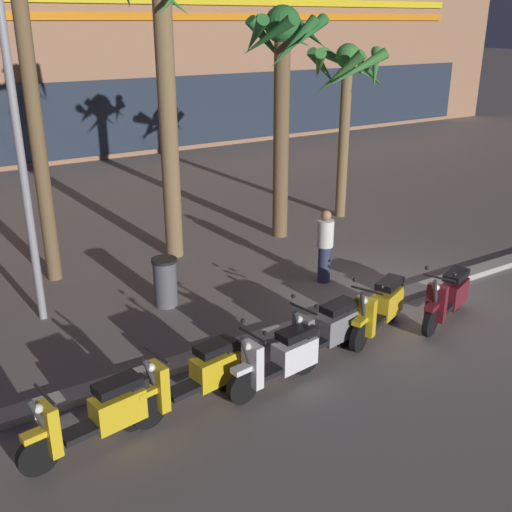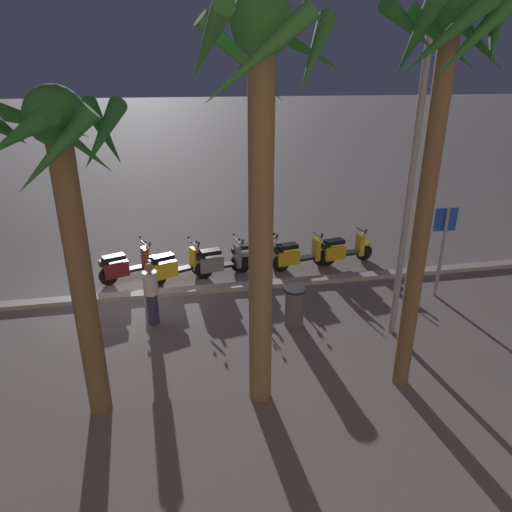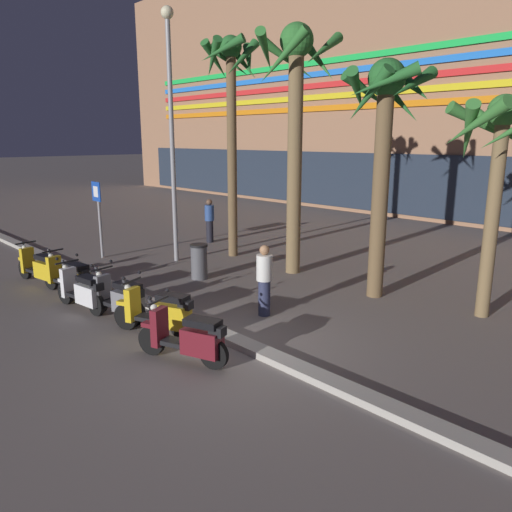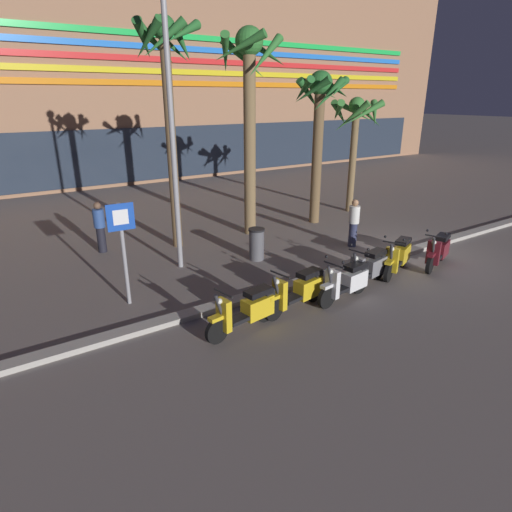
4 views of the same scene
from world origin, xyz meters
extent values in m
plane|color=slate|center=(0.00, 0.00, 0.00)|extent=(200.00, 200.00, 0.00)
cube|color=#ADA89E|center=(0.00, 0.12, 0.06)|extent=(60.00, 0.36, 0.12)
cube|color=#9E7051|center=(-3.79, 20.83, 6.74)|extent=(50.39, 10.50, 13.49)
cube|color=orange|center=(-3.79, 15.51, 5.22)|extent=(42.83, 0.10, 0.28)
cube|color=yellow|center=(-3.79, 15.51, 5.80)|extent=(42.83, 0.10, 0.28)
cube|color=red|center=(-3.79, 15.51, 6.37)|extent=(42.83, 0.10, 0.28)
cube|color=#287AEA|center=(-3.79, 15.51, 6.95)|extent=(42.83, 0.10, 0.28)
cube|color=#23CC51|center=(-3.79, 15.51, 7.52)|extent=(42.83, 0.10, 0.28)
cube|color=#283342|center=(-3.79, 15.52, 1.60)|extent=(45.35, 0.12, 2.80)
cylinder|color=black|center=(-7.11, -1.15, 0.26)|extent=(0.53, 0.18, 0.52)
cylinder|color=black|center=(-5.83, -0.95, 0.26)|extent=(0.53, 0.18, 0.52)
cube|color=black|center=(-6.52, -1.06, 0.32)|extent=(0.64, 0.37, 0.08)
cube|color=gold|center=(-6.05, -0.98, 0.42)|extent=(0.72, 0.42, 0.42)
cube|color=black|center=(-6.03, -0.98, 0.76)|extent=(0.64, 0.39, 0.12)
cube|color=gold|center=(-6.93, -1.12, 0.55)|extent=(0.19, 0.36, 0.66)
cube|color=gold|center=(-7.11, -1.15, 0.55)|extent=(0.34, 0.21, 0.08)
cylinder|color=#333338|center=(-7.01, -1.13, 0.70)|extent=(0.29, 0.11, 0.69)
cylinder|color=black|center=(-6.93, -1.12, 1.02)|extent=(0.13, 0.56, 0.04)
sphere|color=white|center=(-7.03, -1.14, 0.88)|extent=(0.12, 0.12, 0.12)
cube|color=black|center=(-5.75, -0.94, 0.66)|extent=(0.27, 0.23, 0.16)
cylinder|color=black|center=(-5.65, -1.01, 0.26)|extent=(0.53, 0.18, 0.52)
cylinder|color=black|center=(-4.33, -0.79, 0.26)|extent=(0.53, 0.18, 0.52)
cube|color=black|center=(-5.04, -0.91, 0.32)|extent=(0.64, 0.37, 0.08)
cube|color=gold|center=(-4.54, -0.83, 0.43)|extent=(0.72, 0.43, 0.43)
cube|color=black|center=(-4.53, -0.83, 0.78)|extent=(0.64, 0.39, 0.12)
cube|color=gold|center=(-5.48, -0.98, 0.55)|extent=(0.19, 0.36, 0.66)
cube|color=gold|center=(-5.65, -1.01, 0.55)|extent=(0.34, 0.21, 0.08)
cylinder|color=#333338|center=(-5.55, -1.00, 0.70)|extent=(0.29, 0.12, 0.69)
cylinder|color=black|center=(-5.48, -0.98, 1.02)|extent=(0.13, 0.56, 0.04)
sphere|color=white|center=(-5.57, -1.00, 0.88)|extent=(0.12, 0.12, 0.12)
cube|color=black|center=(-4.25, -0.78, 0.68)|extent=(0.27, 0.24, 0.16)
cylinder|color=black|center=(-4.31, -1.21, 0.26)|extent=(0.53, 0.17, 0.52)
cylinder|color=black|center=(-3.11, -1.06, 0.26)|extent=(0.53, 0.17, 0.52)
cube|color=black|center=(-3.76, -1.14, 0.32)|extent=(0.63, 0.35, 0.08)
cube|color=white|center=(-3.33, -1.09, 0.42)|extent=(0.72, 0.40, 0.43)
cube|color=black|center=(-3.31, -1.09, 0.77)|extent=(0.63, 0.37, 0.12)
cube|color=white|center=(-4.14, -1.19, 0.55)|extent=(0.18, 0.36, 0.66)
cube|color=white|center=(-4.31, -1.21, 0.55)|extent=(0.34, 0.20, 0.08)
cylinder|color=#333338|center=(-4.21, -1.20, 0.70)|extent=(0.29, 0.11, 0.69)
cylinder|color=black|center=(-4.14, -1.19, 1.02)|extent=(0.11, 0.56, 0.04)
sphere|color=white|center=(-4.23, -1.20, 0.88)|extent=(0.12, 0.12, 0.12)
cube|color=black|center=(-3.03, -1.05, 0.67)|extent=(0.26, 0.23, 0.16)
sphere|color=black|center=(-4.08, -1.43, 1.14)|extent=(0.07, 0.07, 0.07)
sphere|color=black|center=(-4.15, -0.95, 1.14)|extent=(0.07, 0.07, 0.07)
cylinder|color=black|center=(-3.23, -0.94, 0.26)|extent=(0.53, 0.19, 0.52)
cylinder|color=black|center=(-2.04, -0.73, 0.26)|extent=(0.53, 0.19, 0.52)
cube|color=black|center=(-2.69, -0.84, 0.32)|extent=(0.64, 0.38, 0.08)
cube|color=slate|center=(-2.26, -0.77, 0.43)|extent=(0.73, 0.44, 0.44)
cube|color=black|center=(-2.24, -0.76, 0.79)|extent=(0.64, 0.40, 0.12)
cube|color=slate|center=(-3.05, -0.91, 0.55)|extent=(0.20, 0.36, 0.66)
cube|color=slate|center=(-3.23, -0.94, 0.55)|extent=(0.34, 0.21, 0.08)
cylinder|color=#333338|center=(-3.13, -0.92, 0.70)|extent=(0.29, 0.12, 0.69)
cylinder|color=black|center=(-3.05, -0.91, 1.02)|extent=(0.14, 0.56, 0.04)
sphere|color=white|center=(-3.15, -0.93, 0.88)|extent=(0.12, 0.12, 0.12)
cube|color=black|center=(-1.97, -0.71, 0.69)|extent=(0.27, 0.24, 0.16)
sphere|color=black|center=(-2.99, -1.14, 1.14)|extent=(0.07, 0.07, 0.07)
sphere|color=black|center=(-3.07, -0.67, 1.14)|extent=(0.07, 0.07, 0.07)
cylinder|color=black|center=(-1.95, -0.99, 0.26)|extent=(0.52, 0.29, 0.52)
cylinder|color=black|center=(-0.74, -0.48, 0.26)|extent=(0.52, 0.29, 0.52)
cube|color=black|center=(-1.39, -0.75, 0.32)|extent=(0.66, 0.49, 0.08)
cube|color=gold|center=(-0.94, -0.57, 0.44)|extent=(0.75, 0.56, 0.45)
cube|color=black|center=(-0.92, -0.56, 0.81)|extent=(0.67, 0.51, 0.12)
cube|color=gold|center=(-1.79, -0.92, 0.55)|extent=(0.26, 0.37, 0.66)
cube|color=gold|center=(-1.95, -0.99, 0.55)|extent=(0.36, 0.27, 0.08)
cylinder|color=#333338|center=(-1.86, -0.95, 0.70)|extent=(0.29, 0.17, 0.69)
cylinder|color=black|center=(-1.79, -0.92, 1.02)|extent=(0.25, 0.53, 0.04)
sphere|color=white|center=(-1.88, -0.96, 0.88)|extent=(0.12, 0.12, 0.12)
cube|color=black|center=(-0.67, -0.45, 0.71)|extent=(0.30, 0.28, 0.16)
sphere|color=black|center=(-1.68, -1.13, 1.14)|extent=(0.07, 0.07, 0.07)
sphere|color=black|center=(-1.86, -0.69, 1.14)|extent=(0.07, 0.07, 0.07)
cylinder|color=black|center=(-0.58, -1.25, 0.26)|extent=(0.52, 0.27, 0.52)
cylinder|color=black|center=(0.60, -0.81, 0.26)|extent=(0.52, 0.27, 0.52)
cube|color=black|center=(-0.04, -1.05, 0.32)|extent=(0.66, 0.47, 0.08)
cube|color=maroon|center=(0.40, -0.89, 0.43)|extent=(0.75, 0.54, 0.43)
cube|color=black|center=(0.41, -0.88, 0.77)|extent=(0.67, 0.49, 0.12)
cube|color=maroon|center=(-0.41, -1.19, 0.55)|extent=(0.25, 0.37, 0.66)
cube|color=maroon|center=(-0.58, -1.25, 0.55)|extent=(0.36, 0.26, 0.08)
cylinder|color=#333338|center=(-0.49, -1.22, 0.70)|extent=(0.29, 0.16, 0.69)
cylinder|color=black|center=(-0.41, -1.19, 1.02)|extent=(0.23, 0.54, 0.04)
sphere|color=white|center=(-0.51, -1.22, 0.88)|extent=(0.12, 0.12, 0.12)
cube|color=black|center=(0.68, -0.78, 0.67)|extent=(0.29, 0.27, 0.16)
sphere|color=black|center=(-0.31, -1.41, 1.14)|extent=(0.07, 0.07, 0.07)
sphere|color=black|center=(-0.48, -0.96, 1.14)|extent=(0.07, 0.07, 0.07)
cylinder|color=#939399|center=(-7.99, 1.51, 1.20)|extent=(0.09, 0.09, 2.40)
cube|color=#1947B7|center=(-8.00, 1.46, 2.10)|extent=(0.60, 0.05, 0.60)
cube|color=white|center=(-8.00, 1.44, 2.10)|extent=(0.33, 0.03, 0.33)
cylinder|color=olive|center=(-2.62, 4.61, 3.07)|extent=(0.40, 0.40, 6.15)
sphere|color=#337A33|center=(-2.62, 4.61, 6.15)|extent=(0.87, 0.87, 0.87)
cone|color=#337A33|center=(-1.86, 4.76, 5.85)|extent=(0.59, 1.71, 1.04)
cone|color=#337A33|center=(-2.43, 5.27, 5.70)|extent=(1.56, 0.71, 1.31)
cone|color=#337A33|center=(-3.26, 4.98, 5.78)|extent=(1.05, 1.55, 1.17)
cone|color=#337A33|center=(-3.27, 4.14, 5.90)|extent=(1.23, 1.56, 0.95)
cone|color=#337A33|center=(-2.48, 3.97, 5.67)|extent=(1.53, 0.58, 1.36)
cylinder|color=brown|center=(-5.34, 4.72, 3.17)|extent=(0.30, 0.30, 6.33)
sphere|color=#286B2D|center=(-5.34, 4.72, 6.33)|extent=(0.65, 0.65, 0.65)
cone|color=#286B2D|center=(-4.82, 4.69, 5.95)|extent=(0.35, 1.24, 1.17)
cone|color=#286B2D|center=(-5.01, 5.14, 5.96)|extent=(1.15, 0.99, 1.15)
cone|color=#286B2D|center=(-5.38, 5.23, 5.95)|extent=(1.24, 0.37, 1.18)
cone|color=#286B2D|center=(-5.82, 5.05, 6.02)|extent=(0.97, 1.24, 1.05)
cone|color=#286B2D|center=(-5.87, 4.56, 5.99)|extent=(0.64, 1.31, 1.10)
cone|color=#286B2D|center=(-5.56, 4.21, 5.99)|extent=(1.29, 0.76, 1.10)
cone|color=#286B2D|center=(-5.04, 4.14, 6.16)|extent=(1.38, 0.90, 0.81)
cylinder|color=olive|center=(2.57, 4.93, 2.12)|extent=(0.28, 0.28, 4.23)
sphere|color=#3D8438|center=(2.57, 4.93, 4.23)|extent=(0.62, 0.62, 0.62)
cone|color=#3D8438|center=(3.24, 4.96, 3.89)|extent=(0.35, 1.51, 1.12)
cone|color=#3D8438|center=(3.04, 5.48, 3.97)|extent=(1.37, 1.23, 0.97)
cone|color=#3D8438|center=(2.30, 5.55, 3.89)|extent=(1.48, 0.87, 1.12)
cone|color=#3D8438|center=(1.97, 5.35, 3.99)|extent=(1.13, 1.46, 0.93)
cone|color=#3D8438|center=(2.03, 4.64, 3.81)|extent=(0.92, 1.37, 1.26)
cone|color=#3D8438|center=(2.32, 4.26, 3.96)|extent=(1.56, 0.81, 1.00)
cone|color=#3D8438|center=(3.08, 4.45, 3.93)|extent=(1.26, 1.31, 1.05)
cylinder|color=brown|center=(0.21, 4.44, 2.50)|extent=(0.38, 0.38, 4.99)
sphere|color=#286B2D|center=(0.21, 4.44, 4.99)|extent=(0.83, 0.83, 0.83)
cone|color=#286B2D|center=(0.88, 4.39, 4.81)|extent=(0.40, 1.47, 0.82)
cone|color=#286B2D|center=(0.59, 4.98, 4.79)|extent=(1.34, 1.07, 0.86)
cone|color=#286B2D|center=(0.17, 4.97, 4.58)|extent=(1.26, 0.37, 1.22)
cone|color=#286B2D|center=(-0.41, 4.63, 4.75)|extent=(0.68, 1.44, 0.93)
cone|color=#286B2D|center=(-0.37, 4.19, 4.73)|extent=(0.82, 1.40, 0.97)
cone|color=#286B2D|center=(0.12, 3.91, 4.60)|extent=(1.29, 0.48, 1.19)
cone|color=#286B2D|center=(0.54, 3.85, 4.84)|extent=(1.42, 0.95, 0.77)
cylinder|color=black|center=(-7.53, 5.49, 0.40)|extent=(0.26, 0.26, 0.80)
cylinder|color=#2D4C8C|center=(-7.53, 5.49, 1.08)|extent=(0.34, 0.34, 0.56)
sphere|color=brown|center=(-7.53, 5.49, 1.47)|extent=(0.22, 0.22, 0.22)
cylinder|color=#2D3351|center=(-0.66, 1.57, 0.39)|extent=(0.26, 0.26, 0.78)
cylinder|color=silver|center=(-0.66, 1.57, 1.05)|extent=(0.34, 0.34, 0.55)
sphere|color=#9E704C|center=(-0.66, 1.57, 1.43)|extent=(0.21, 0.21, 0.21)
cylinder|color=#56565B|center=(-3.90, 2.28, 0.45)|extent=(0.44, 0.44, 0.90)
cylinder|color=black|center=(-3.90, 2.28, 0.92)|extent=(0.48, 0.48, 0.06)
cylinder|color=#939399|center=(-6.02, 2.99, 3.47)|extent=(0.14, 0.14, 6.93)
camera|label=1|loc=(-8.07, -7.48, 5.07)|focal=42.64mm
camera|label=2|loc=(-1.26, 11.29, 5.55)|focal=32.00mm
camera|label=3|loc=(6.56, -5.48, 3.71)|focal=34.81mm
camera|label=4|loc=(-10.54, -7.69, 4.55)|focal=30.19mm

